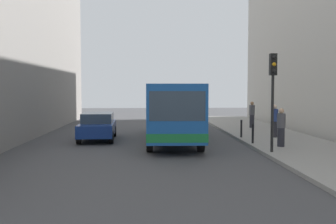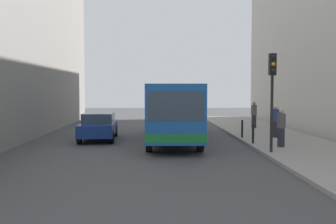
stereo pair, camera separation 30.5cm
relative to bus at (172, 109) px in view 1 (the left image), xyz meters
The scene contains 10 objects.
ground_plane 3.94m from the bus, 84.24° to the right, with size 80.00×80.00×0.00m, color #424244.
sidewalk 6.95m from the bus, 31.50° to the right, with size 4.40×40.00×0.15m, color gray.
bus is the anchor object (origin of this frame).
car_beside_bus 4.15m from the bus, behind, with size 2.00×4.47×1.48m.
traffic_light 6.60m from the bus, 52.91° to the right, with size 0.28×0.33×4.10m.
bollard_near 4.69m from the bus, 33.36° to the right, with size 0.11×0.11×0.95m, color black.
bollard_mid 3.96m from the bus, ahead, with size 0.11×0.11×0.95m, color black.
pedestrian_near_signal 6.08m from the bus, 37.30° to the right, with size 0.38×0.38×1.76m.
pedestrian_mid_sidewalk 5.66m from the bus, ahead, with size 0.38×0.38×1.79m.
pedestrian_far_sidewalk 7.74m from the bus, 41.35° to the left, with size 0.38×0.38×1.79m.
Camera 1 is at (-1.61, -17.70, 2.78)m, focal length 41.94 mm.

